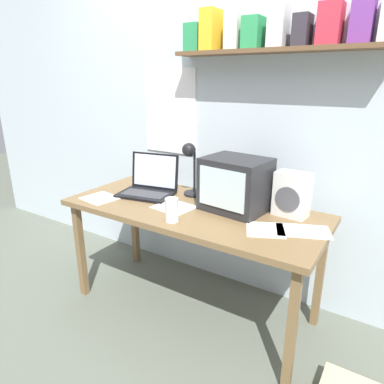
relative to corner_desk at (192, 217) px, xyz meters
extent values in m
plane|color=#5D6356|center=(0.00, 0.00, -0.66)|extent=(12.00, 12.00, 0.00)
cube|color=silver|center=(0.00, 0.48, 0.64)|extent=(5.60, 0.06, 2.60)
cube|color=white|center=(-0.48, 0.45, 0.58)|extent=(0.45, 0.01, 0.61)
cube|color=brown|center=(0.33, 0.36, 0.97)|extent=(1.26, 0.18, 0.02)
cube|color=#2A8D54|center=(-0.23, 0.39, 1.06)|extent=(0.11, 0.11, 0.17)
cube|color=gold|center=(-0.09, 0.37, 1.10)|extent=(0.09, 0.16, 0.24)
cube|color=beige|center=(0.06, 0.39, 1.10)|extent=(0.09, 0.13, 0.25)
cube|color=#2C9253|center=(0.18, 0.38, 1.07)|extent=(0.10, 0.14, 0.18)
cube|color=silver|center=(0.33, 0.38, 1.09)|extent=(0.09, 0.14, 0.23)
cube|color=#2F2B33|center=(0.46, 0.39, 1.06)|extent=(0.08, 0.13, 0.17)
cube|color=#C42C3E|center=(0.61, 0.39, 1.08)|extent=(0.12, 0.13, 0.21)
cube|color=#72368E|center=(0.76, 0.40, 1.08)|extent=(0.11, 0.11, 0.21)
cube|color=brown|center=(0.00, 0.00, 0.05)|extent=(1.60, 0.69, 0.03)
cube|color=brown|center=(-0.74, -0.28, -0.32)|extent=(0.04, 0.05, 0.69)
cube|color=brown|center=(0.74, -0.28, -0.32)|extent=(0.04, 0.05, 0.69)
cube|color=brown|center=(-0.74, 0.28, -0.32)|extent=(0.04, 0.05, 0.69)
cube|color=brown|center=(0.74, 0.28, -0.32)|extent=(0.04, 0.05, 0.69)
cube|color=#232326|center=(0.23, 0.12, 0.22)|extent=(0.40, 0.33, 0.31)
cube|color=silver|center=(0.22, -0.03, 0.23)|extent=(0.30, 0.04, 0.23)
cube|color=black|center=(-0.38, 0.02, 0.07)|extent=(0.39, 0.31, 0.02)
cube|color=#38383A|center=(-0.38, 0.01, 0.08)|extent=(0.32, 0.19, 0.00)
cube|color=black|center=(-0.41, 0.16, 0.20)|extent=(0.36, 0.11, 0.24)
cube|color=silver|center=(-0.41, 0.16, 0.20)|extent=(0.32, 0.10, 0.22)
cylinder|color=black|center=(-0.12, 0.22, 0.07)|extent=(0.14, 0.14, 0.01)
cylinder|color=black|center=(-0.12, 0.22, 0.23)|extent=(0.02, 0.02, 0.30)
sphere|color=black|center=(-0.13, 0.16, 0.38)|extent=(0.09, 0.09, 0.09)
cylinder|color=white|center=(0.02, -0.24, 0.13)|extent=(0.07, 0.07, 0.13)
cylinder|color=#CC3D47|center=(0.02, -0.24, 0.11)|extent=(0.07, 0.07, 0.10)
cube|color=silver|center=(0.55, 0.20, 0.19)|extent=(0.20, 0.14, 0.26)
cylinder|color=#4C4C51|center=(0.54, 0.14, 0.18)|extent=(0.14, 0.02, 0.14)
cube|color=white|center=(-0.09, -0.06, 0.07)|extent=(0.25, 0.23, 0.00)
cube|color=silver|center=(0.67, 0.02, 0.07)|extent=(0.31, 0.26, 0.00)
cube|color=silver|center=(-0.60, -0.18, 0.07)|extent=(0.24, 0.22, 0.00)
cube|color=silver|center=(0.50, -0.07, 0.07)|extent=(0.26, 0.26, 0.00)
camera|label=1|loc=(1.05, -1.65, 0.82)|focal=32.00mm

